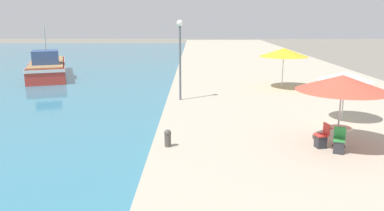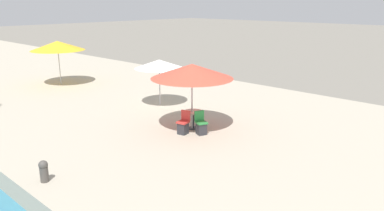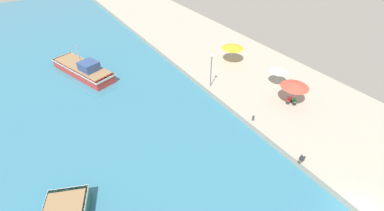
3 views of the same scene
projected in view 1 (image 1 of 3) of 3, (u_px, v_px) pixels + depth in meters
quay_promenade at (258, 69)px, 37.56m from camera, size 16.00×90.00×0.71m
fishing_boat_mid at (47, 67)px, 34.81m from camera, size 6.56×11.41×4.49m
cafe_umbrella_pink at (342, 83)px, 13.35m from camera, size 3.26×3.26×2.68m
cafe_umbrella_white at (346, 76)px, 16.98m from camera, size 2.43×2.43×2.30m
cafe_umbrella_striped at (284, 52)px, 24.94m from camera, size 3.25×3.25×2.71m
cafe_table at (340, 133)px, 13.78m from camera, size 0.80×0.80×0.74m
cafe_chair_left at (321, 139)px, 13.71m from camera, size 0.49×0.47×0.91m
cafe_chair_right at (339, 144)px, 13.18m from camera, size 0.53×0.55×0.91m
mooring_bollard at (168, 138)px, 13.81m from camera, size 0.26×0.26×0.65m
lamppost at (180, 46)px, 21.13m from camera, size 0.36×0.36×4.56m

